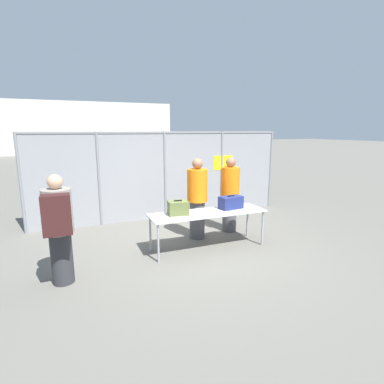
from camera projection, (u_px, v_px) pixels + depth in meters
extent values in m
plane|color=#605E56|center=(203.00, 250.00, 5.95)|extent=(120.00, 120.00, 0.00)
cylinder|color=gray|center=(21.00, 184.00, 6.70)|extent=(0.07, 0.07, 2.31)
cylinder|color=gray|center=(99.00, 180.00, 7.33)|extent=(0.07, 0.07, 2.31)
cylinder|color=gray|center=(165.00, 176.00, 7.96)|extent=(0.07, 0.07, 2.31)
cylinder|color=gray|center=(221.00, 172.00, 8.59)|extent=(0.07, 0.07, 2.31)
cylinder|color=gray|center=(270.00, 169.00, 9.21)|extent=(0.07, 0.07, 2.31)
cube|color=gray|center=(165.00, 176.00, 7.96)|extent=(6.76, 0.01, 2.31)
cube|color=gray|center=(164.00, 133.00, 7.73)|extent=(6.76, 0.04, 0.04)
cube|color=yellow|center=(223.00, 163.00, 8.54)|extent=(0.60, 0.01, 0.40)
cube|color=silver|center=(208.00, 213.00, 5.93)|extent=(2.34, 0.69, 0.02)
cylinder|color=#99999E|center=(158.00, 243.00, 5.33)|extent=(0.04, 0.04, 0.72)
cylinder|color=#99999E|center=(262.00, 228.00, 6.16)|extent=(0.04, 0.04, 0.72)
cylinder|color=#99999E|center=(150.00, 233.00, 5.85)|extent=(0.04, 0.04, 0.72)
cylinder|color=#99999E|center=(247.00, 221.00, 6.67)|extent=(0.04, 0.04, 0.72)
cube|color=#566033|center=(178.00, 208.00, 5.73)|extent=(0.41, 0.33, 0.26)
cube|color=black|center=(178.00, 201.00, 5.70)|extent=(0.15, 0.04, 0.02)
cube|color=navy|center=(231.00, 202.00, 6.17)|extent=(0.51, 0.32, 0.26)
cube|color=black|center=(231.00, 196.00, 6.14)|extent=(0.16, 0.04, 0.02)
cylinder|color=#2D2D33|center=(62.00, 258.00, 4.62)|extent=(0.32, 0.32, 0.81)
cylinder|color=gray|center=(58.00, 211.00, 4.47)|extent=(0.42, 0.42, 0.68)
sphere|color=tan|center=(55.00, 182.00, 4.38)|extent=(0.22, 0.22, 0.22)
cube|color=#381919|center=(57.00, 215.00, 4.16)|extent=(0.38, 0.23, 0.57)
cylinder|color=#4C4C51|center=(197.00, 220.00, 6.57)|extent=(0.33, 0.33, 0.84)
cylinder|color=orange|center=(197.00, 185.00, 6.41)|extent=(0.43, 0.43, 0.70)
sphere|color=brown|center=(197.00, 164.00, 6.32)|extent=(0.23, 0.23, 0.23)
cylinder|color=#4C4C51|center=(229.00, 214.00, 7.04)|extent=(0.33, 0.33, 0.83)
cylinder|color=orange|center=(230.00, 182.00, 6.89)|extent=(0.43, 0.43, 0.69)
sphere|color=brown|center=(231.00, 162.00, 6.79)|extent=(0.22, 0.22, 0.22)
cube|color=white|center=(196.00, 185.00, 10.86)|extent=(2.78, 1.56, 0.45)
sphere|color=black|center=(192.00, 194.00, 9.94)|extent=(0.55, 0.55, 0.55)
sphere|color=black|center=(175.00, 185.00, 11.46)|extent=(0.55, 0.55, 0.55)
cylinder|color=#59595B|center=(145.00, 194.00, 10.20)|extent=(0.97, 0.06, 0.06)
cube|color=beige|center=(87.00, 128.00, 34.38)|extent=(16.63, 10.61, 5.10)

